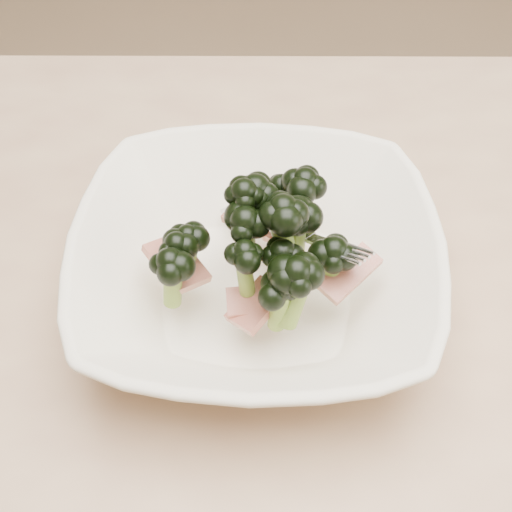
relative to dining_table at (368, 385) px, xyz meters
name	(u,v)px	position (x,y,z in m)	size (l,w,h in m)	color
dining_table	(368,385)	(0.00, 0.00, 0.00)	(1.20, 0.80, 0.75)	tan
broccoli_dish	(257,264)	(-0.10, 0.02, 0.14)	(0.30, 0.30, 0.13)	#F3E8CD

